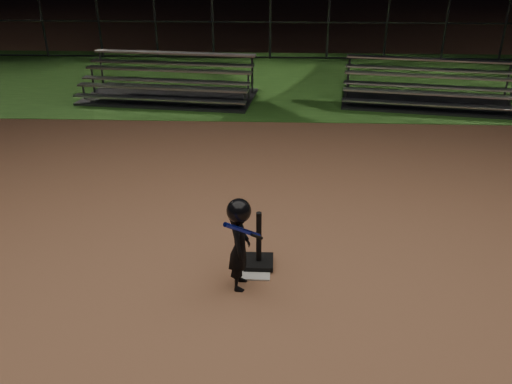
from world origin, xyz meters
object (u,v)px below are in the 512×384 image
home_plate (253,270)px  child_batter (239,242)px  batting_tee (259,255)px  bleacher_right (426,96)px  bleacher_left (169,90)px

home_plate → child_batter: bearing=-113.6°
home_plate → batting_tee: 0.21m
home_plate → child_batter: child_batter is taller
batting_tee → bleacher_right: 8.55m
home_plate → child_batter: (-0.14, -0.33, 0.63)m
home_plate → bleacher_right: bleacher_right is taller
child_batter → bleacher_right: (4.28, 7.98, -0.43)m
home_plate → batting_tee: (0.07, 0.13, 0.15)m
batting_tee → child_batter: bearing=-115.4°
bleacher_left → bleacher_right: 6.74m
home_plate → child_batter: 0.72m
home_plate → bleacher_right: 8.70m
bleacher_right → batting_tee: bearing=-109.2°
bleacher_left → child_batter: bearing=-66.9°
batting_tee → bleacher_left: (-2.67, 7.74, 0.06)m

